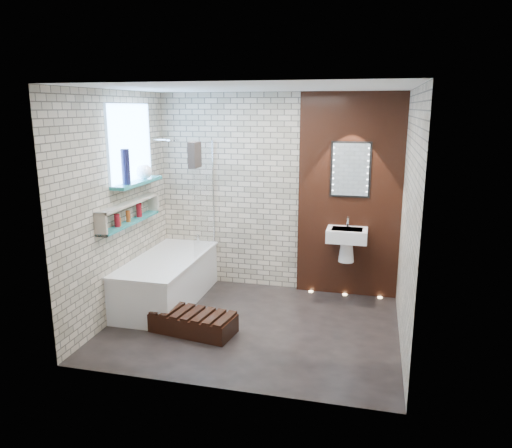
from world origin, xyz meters
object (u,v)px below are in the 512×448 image
(bath_screen, at_px, (204,197))
(led_mirror, at_px, (351,170))
(walnut_step, at_px, (193,323))
(washbasin, at_px, (347,239))
(bathtub, at_px, (168,279))

(bath_screen, distance_m, led_mirror, 1.89)
(walnut_step, bearing_deg, washbasin, 41.56)
(bath_screen, bearing_deg, bathtub, -128.90)
(bathtub, xyz_separation_m, bath_screen, (0.35, 0.44, 0.99))
(bath_screen, distance_m, walnut_step, 1.70)
(washbasin, xyz_separation_m, led_mirror, (0.00, 0.16, 0.86))
(walnut_step, bearing_deg, bath_screen, 102.78)
(bathtub, height_order, washbasin, washbasin)
(bath_screen, bearing_deg, washbasin, 5.78)
(bath_screen, relative_size, walnut_step, 1.53)
(bathtub, bearing_deg, washbasin, 16.01)
(bathtub, distance_m, bath_screen, 1.14)
(led_mirror, bearing_deg, walnut_step, -135.33)
(bathtub, xyz_separation_m, led_mirror, (2.17, 0.78, 1.36))
(washbasin, distance_m, led_mirror, 0.88)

